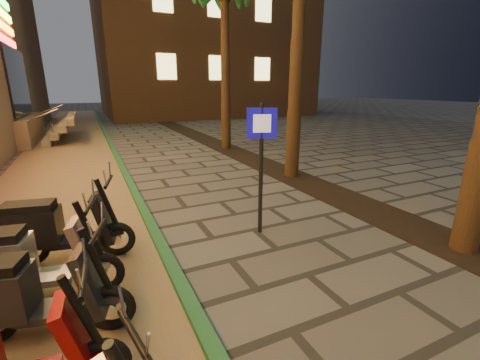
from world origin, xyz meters
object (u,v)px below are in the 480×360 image
scooter_7 (22,295)px  scooter_8 (22,263)px  scooter_9 (53,229)px  pedestrian_sign (261,152)px

scooter_7 → scooter_8: (-0.09, 0.70, 0.02)m
scooter_8 → scooter_9: 0.97m
scooter_7 → scooter_9: bearing=99.5°
pedestrian_sign → scooter_8: bearing=-150.6°
scooter_8 → scooter_9: scooter_9 is taller
scooter_7 → scooter_8: scooter_8 is taller
scooter_7 → scooter_8: bearing=112.9°
pedestrian_sign → scooter_7: (-3.47, -1.25, -0.97)m
pedestrian_sign → scooter_9: bearing=-166.0°
pedestrian_sign → scooter_8: (-3.56, -0.54, -0.95)m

